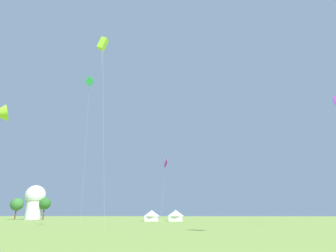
% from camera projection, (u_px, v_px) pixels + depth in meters
% --- Properties ---
extents(kite_green_diamond, '(3.06, 2.69, 33.47)m').
position_uv_depth(kite_green_diamond, '(89.00, 83.00, 66.69)').
color(kite_green_diamond, green).
rests_on(kite_green_diamond, ground).
extents(kite_lime_box, '(3.16, 1.53, 27.25)m').
position_uv_depth(kite_lime_box, '(103.00, 44.00, 41.90)').
color(kite_lime_box, '#99DB2D').
rests_on(kite_lime_box, ground).
extents(kite_magenta_diamond, '(1.52, 3.15, 14.32)m').
position_uv_depth(kite_magenta_diamond, '(166.00, 164.00, 65.06)').
color(kite_magenta_diamond, '#E02DA3').
rests_on(kite_magenta_diamond, ground).
extents(kite_purple_diamond, '(1.94, 2.05, 19.20)m').
position_uv_depth(kite_purple_diamond, '(336.00, 104.00, 42.28)').
color(kite_purple_diamond, purple).
rests_on(kite_purple_diamond, ground).
extents(festival_tent_left, '(4.11, 4.11, 2.67)m').
position_uv_depth(festival_tent_left, '(152.00, 215.00, 71.34)').
color(festival_tent_left, white).
rests_on(festival_tent_left, ground).
extents(festival_tent_center, '(4.21, 4.21, 2.74)m').
position_uv_depth(festival_tent_center, '(176.00, 215.00, 70.95)').
color(festival_tent_center, white).
rests_on(festival_tent_center, ground).
extents(observatory_dome, '(6.40, 6.40, 10.80)m').
position_uv_depth(observatory_dome, '(35.00, 200.00, 91.20)').
color(observatory_dome, white).
rests_on(observatory_dome, ground).
extents(tree_distant_left, '(3.78, 3.78, 6.87)m').
position_uv_depth(tree_distant_left, '(45.00, 204.00, 91.04)').
color(tree_distant_left, brown).
rests_on(tree_distant_left, ground).
extents(tree_distant_right, '(3.90, 3.90, 6.63)m').
position_uv_depth(tree_distant_right, '(17.00, 204.00, 88.76)').
color(tree_distant_right, brown).
rests_on(tree_distant_right, ground).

